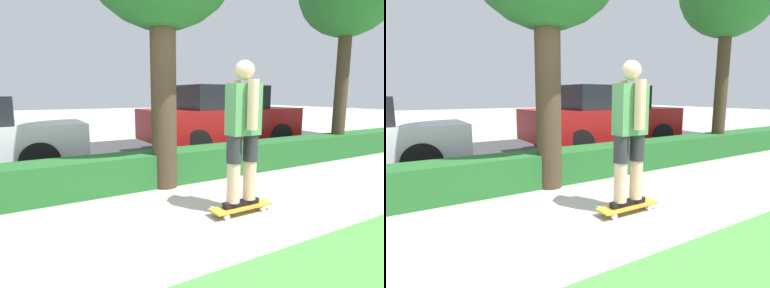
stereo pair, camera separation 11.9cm
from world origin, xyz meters
TOP-DOWN VIEW (x-y plane):
  - ground_plane at (0.00, 0.00)m, footprint 60.00×60.00m
  - street_asphalt at (0.00, 4.20)m, footprint 16.53×5.00m
  - hedge_row at (0.00, 1.60)m, footprint 16.53×0.60m
  - skateboard at (0.53, -0.09)m, footprint 0.82×0.24m
  - skater_person at (0.53, -0.09)m, footprint 0.51×0.46m
  - parked_car_middle at (2.68, 3.53)m, footprint 4.05×1.98m

SIDE VIEW (x-z plane):
  - ground_plane at x=0.00m, z-range 0.00..0.00m
  - street_asphalt at x=0.00m, z-range 0.00..0.01m
  - skateboard at x=0.53m, z-range 0.03..0.13m
  - hedge_row at x=0.00m, z-range 0.00..0.54m
  - parked_car_middle at x=2.68m, z-range 0.03..1.73m
  - skater_person at x=0.53m, z-range 0.16..1.93m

